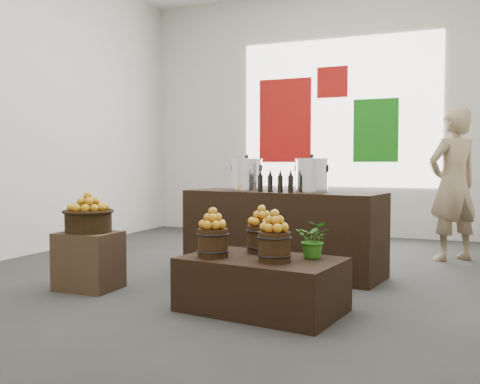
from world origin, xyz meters
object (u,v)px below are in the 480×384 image
at_px(stock_pot_left, 247,175).
at_px(shopper, 453,184).
at_px(display_table, 262,284).
at_px(stock_pot_center, 312,176).
at_px(wicker_basket, 88,222).
at_px(counter, 282,232).
at_px(crate, 89,261).

height_order(stock_pot_left, shopper, shopper).
xyz_separation_m(display_table, stock_pot_left, (-0.73, 1.57, 0.83)).
bearing_deg(stock_pot_center, stock_pot_left, 170.59).
xyz_separation_m(wicker_basket, display_table, (1.74, -0.11, -0.42)).
xyz_separation_m(stock_pot_center, shopper, (1.36, 1.51, -0.12)).
distance_m(counter, shopper, 2.29).
distance_m(wicker_basket, stock_pot_center, 2.27).
distance_m(stock_pot_center, shopper, 2.04).
xyz_separation_m(crate, shopper, (3.14, 2.85, 0.66)).
xyz_separation_m(wicker_basket, shopper, (3.14, 2.85, 0.29)).
distance_m(stock_pot_left, shopper, 2.54).
height_order(counter, stock_pot_center, stock_pot_center).
bearing_deg(counter, stock_pot_center, 0.00).
bearing_deg(wicker_basket, stock_pot_left, 55.44).
relative_size(display_table, shopper, 0.67).
relative_size(display_table, stock_pot_left, 3.72).
bearing_deg(stock_pot_center, crate, -142.98).
bearing_deg(crate, wicker_basket, 0.00).
relative_size(counter, stock_pot_center, 6.47).
height_order(wicker_basket, display_table, wicker_basket).
height_order(crate, shopper, shopper).
distance_m(stock_pot_left, stock_pot_center, 0.78).
xyz_separation_m(crate, wicker_basket, (0.00, 0.00, 0.36)).
xyz_separation_m(wicker_basket, stock_pot_center, (1.78, 1.34, 0.41)).
height_order(crate, wicker_basket, wicker_basket).
relative_size(counter, stock_pot_left, 6.47).
bearing_deg(stock_pot_center, display_table, -91.39).
bearing_deg(stock_pot_left, display_table, -65.05).
relative_size(crate, shopper, 0.29).
height_order(wicker_basket, counter, counter).
bearing_deg(wicker_basket, shopper, 42.24).
xyz_separation_m(stock_pot_left, stock_pot_center, (0.77, -0.13, 0.00)).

